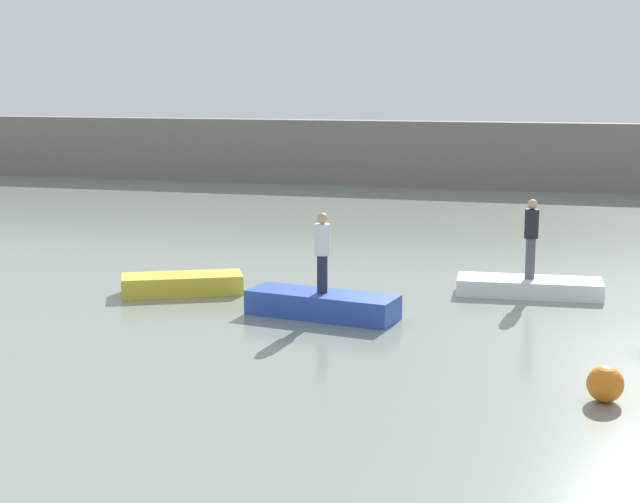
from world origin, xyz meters
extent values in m
cube|color=gray|center=(0.00, 26.09, 1.50)|extent=(80.00, 1.20, 3.01)
cube|color=gold|center=(-10.67, 2.79, 0.22)|extent=(2.92, 2.07, 0.45)
cube|color=#2B4CAD|center=(-6.96, 1.53, 0.26)|extent=(3.31, 1.52, 0.52)
cube|color=white|center=(-2.87, 4.73, 0.19)|extent=(3.35, 1.32, 0.38)
cylinder|color=#232838|center=(-6.96, 1.53, 0.92)|extent=(0.22, 0.22, 0.80)
cylinder|color=white|center=(-6.96, 1.53, 1.65)|extent=(0.32, 0.32, 0.65)
sphere|color=tan|center=(-6.96, 1.53, 2.09)|extent=(0.23, 0.23, 0.23)
cylinder|color=#4C4C56|center=(-2.87, 4.73, 0.86)|extent=(0.22, 0.22, 0.95)
cylinder|color=black|center=(-2.87, 4.73, 1.67)|extent=(0.32, 0.32, 0.67)
sphere|color=tan|center=(-2.87, 4.73, 2.11)|extent=(0.23, 0.23, 0.23)
sphere|color=orange|center=(-1.36, -2.45, 0.29)|extent=(0.57, 0.57, 0.57)
camera|label=1|loc=(-1.97, -17.11, 4.94)|focal=53.10mm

